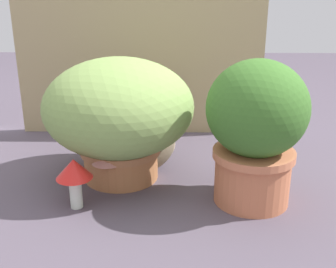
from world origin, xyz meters
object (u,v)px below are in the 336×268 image
mushroom_ornament_pink (107,160)px  mushroom_ornament_red (74,172)px  leafy_planter (256,128)px  cat (145,140)px  grass_planter (119,112)px

mushroom_ornament_pink → mushroom_ornament_red: size_ratio=0.91×
leafy_planter → cat: 0.44m
grass_planter → leafy_planter: size_ratio=1.13×
mushroom_ornament_red → leafy_planter: bearing=5.5°
grass_planter → mushroom_ornament_pink: (-0.03, -0.11, -0.13)m
grass_planter → mushroom_ornament_red: 0.28m
grass_planter → cat: bearing=34.9°
cat → mushroom_ornament_red: cat is taller
grass_planter → cat: grass_planter is taller
cat → mushroom_ornament_pink: (-0.11, -0.16, -0.01)m
mushroom_ornament_pink → mushroom_ornament_red: mushroom_ornament_red is taller
grass_planter → mushroom_ornament_pink: 0.17m
cat → leafy_planter: bearing=-32.4°
grass_planter → cat: (0.08, 0.06, -0.12)m
mushroom_ornament_red → cat: bearing=54.5°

